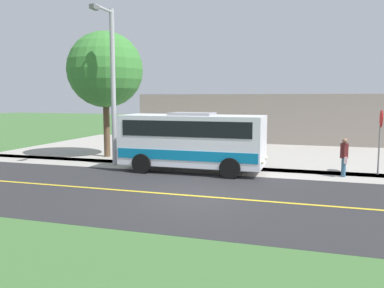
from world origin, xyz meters
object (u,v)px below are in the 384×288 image
Objects in this scene: tree_curbside at (105,70)px; commercial_building at (283,116)px; shuttle_bus_front at (192,139)px; stop_sign at (380,131)px; street_light_pole at (112,80)px; pedestrian_with_bags at (344,156)px.

commercial_building is at bearing 147.63° from tree_curbside.
shuttle_bus_front is 0.31× the size of commercial_building.
tree_curbside is at bearing -115.77° from shuttle_bus_front.
stop_sign is at bearing 101.36° from shuttle_bus_front.
commercial_building is at bearing 170.68° from shuttle_bus_front.
stop_sign is 0.37× the size of street_light_pole.
stop_sign is 12.76m from street_light_pole.
shuttle_bus_front is 6.74m from pedestrian_with_bags.
pedestrian_with_bags is 11.50m from street_light_pole.
pedestrian_with_bags is 0.23× the size of tree_curbside.
shuttle_bus_front is at bearing -9.32° from commercial_building.
street_light_pole reaches higher than stop_sign.
street_light_pole is at bearing -88.07° from pedestrian_with_bags.
stop_sign is (-1.64, 8.17, 0.45)m from shuttle_bus_front.
shuttle_bus_front is 7.60m from tree_curbside.
tree_curbside is (-2.94, -6.09, 3.47)m from shuttle_bus_front.
tree_curbside is 0.33× the size of commercial_building.
shuttle_bus_front is at bearing 84.51° from street_light_pole.
stop_sign is (-0.86, 1.50, 1.06)m from pedestrian_with_bags.
shuttle_bus_front is 8.35m from stop_sign.
tree_curbside reaches higher than stop_sign.
shuttle_bus_front is at bearing -83.29° from pedestrian_with_bags.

